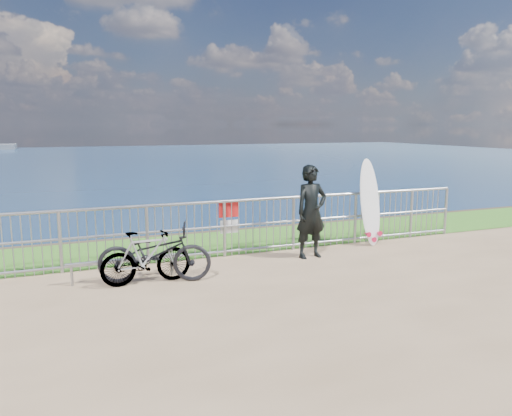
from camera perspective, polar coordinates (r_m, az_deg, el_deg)
name	(u,v)px	position (r m, az deg, el deg)	size (l,w,h in m)	color
grass_strip	(231,242)	(11.08, -2.93, -3.86)	(120.00, 120.00, 0.00)	#32721F
railing	(249,226)	(9.95, -0.82, -2.03)	(10.06, 0.10, 1.13)	#94969C
surfer	(311,212)	(9.71, 6.34, -0.42)	(0.66, 0.43, 1.81)	black
surfboard	(370,205)	(10.99, 12.91, 0.32)	(0.50, 0.45, 1.87)	silver
bicycle_near	(155,253)	(8.38, -11.52, -5.11)	(0.64, 1.84, 0.97)	black
bicycle_far	(146,257)	(8.32, -12.43, -5.54)	(0.42, 1.47, 0.88)	black
bike_rack	(123,262)	(8.63, -14.96, -5.98)	(1.82, 0.05, 0.38)	#94969C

